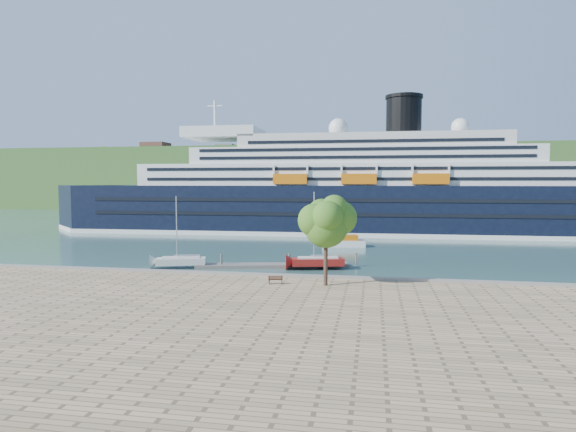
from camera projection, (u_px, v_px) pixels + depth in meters
The scene contains 11 objects.
ground at pixel (231, 284), 50.14m from camera, with size 400.00×400.00×0.00m, color #2F5453.
promenade at pixel (27, 417), 20.65m from camera, with size 220.00×60.00×1.00m, color tan.
far_hillside at pixel (337, 179), 191.69m from camera, with size 400.00×50.00×24.00m, color #365C25.
quay_coping at pixel (230, 273), 49.87m from camera, with size 220.00×0.50×0.30m, color slate.
cruise_ship at pixel (338, 165), 100.28m from camera, with size 125.89×18.33×28.27m, color black, non-canonical shape.
park_bench at pixel (276, 279), 45.39m from camera, with size 1.41×0.58×0.91m, color #472214, non-canonical shape.
promenade_tree at pixel (326, 237), 44.51m from camera, with size 5.50×5.50×9.11m, color #33661A, non-canonical shape.
floating_pontoon at pixel (272, 265), 60.11m from camera, with size 19.06×2.33×0.42m, color slate, non-canonical shape.
sailboat_white_near at pixel (181, 234), 59.05m from camera, with size 6.59×1.83×8.52m, color silver, non-canonical shape.
sailboat_red at pixel (318, 233), 58.30m from camera, with size 6.98×1.94×9.02m, color maroon, non-canonical shape.
tender_launch at pixel (344, 241), 79.06m from camera, with size 7.00×2.39×1.93m, color #C8630B, non-canonical shape.
Camera 1 is at (14.58, -47.70, 10.58)m, focal length 30.00 mm.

